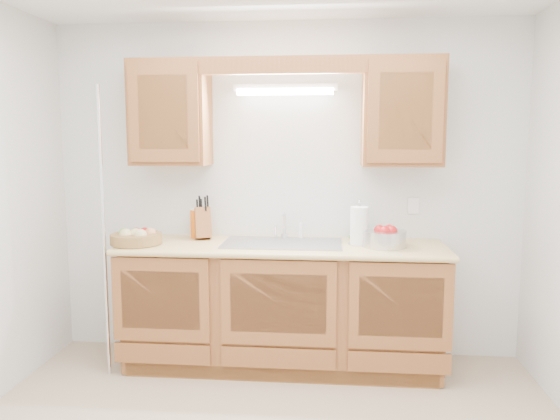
# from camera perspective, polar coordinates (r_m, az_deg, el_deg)

# --- Properties ---
(room) EXTENTS (3.52, 3.50, 2.50)m
(room) POSITION_cam_1_polar(r_m,az_deg,el_deg) (2.65, -2.05, -1.05)
(room) COLOR tan
(room) RESTS_ON ground
(base_cabinets) EXTENTS (2.20, 0.60, 0.86)m
(base_cabinets) POSITION_cam_1_polar(r_m,az_deg,el_deg) (4.00, 0.25, -10.04)
(base_cabinets) COLOR brown
(base_cabinets) RESTS_ON ground
(countertop) EXTENTS (2.30, 0.63, 0.04)m
(countertop) POSITION_cam_1_polar(r_m,az_deg,el_deg) (3.87, 0.23, -3.89)
(countertop) COLOR tan
(countertop) RESTS_ON base_cabinets
(upper_cabinet_left) EXTENTS (0.55, 0.33, 0.75)m
(upper_cabinet_left) POSITION_cam_1_polar(r_m,az_deg,el_deg) (4.11, -11.35, 9.86)
(upper_cabinet_left) COLOR brown
(upper_cabinet_left) RESTS_ON room
(upper_cabinet_right) EXTENTS (0.55, 0.33, 0.75)m
(upper_cabinet_right) POSITION_cam_1_polar(r_m,az_deg,el_deg) (3.97, 12.65, 9.92)
(upper_cabinet_right) COLOR brown
(upper_cabinet_right) RESTS_ON room
(valance) EXTENTS (2.20, 0.05, 0.12)m
(valance) POSITION_cam_1_polar(r_m,az_deg,el_deg) (3.84, 0.25, 14.91)
(valance) COLOR brown
(valance) RESTS_ON room
(fluorescent_fixture) EXTENTS (0.76, 0.08, 0.08)m
(fluorescent_fixture) POSITION_cam_1_polar(r_m,az_deg,el_deg) (4.05, 0.54, 12.49)
(fluorescent_fixture) COLOR white
(fluorescent_fixture) RESTS_ON room
(sink) EXTENTS (0.84, 0.46, 0.36)m
(sink) POSITION_cam_1_polar(r_m,az_deg,el_deg) (3.91, 0.26, -4.57)
(sink) COLOR #9E9EA3
(sink) RESTS_ON countertop
(wire_shelf_pole) EXTENTS (0.03, 0.03, 2.00)m
(wire_shelf_pole) POSITION_cam_1_polar(r_m,az_deg,el_deg) (3.91, -17.94, -2.37)
(wire_shelf_pole) COLOR silver
(wire_shelf_pole) RESTS_ON ground
(outlet_plate) EXTENTS (0.08, 0.01, 0.12)m
(outlet_plate) POSITION_cam_1_polar(r_m,az_deg,el_deg) (4.17, 13.75, 0.46)
(outlet_plate) COLOR white
(outlet_plate) RESTS_ON room
(fruit_basket) EXTENTS (0.42, 0.42, 0.11)m
(fruit_basket) POSITION_cam_1_polar(r_m,az_deg,el_deg) (4.00, -14.78, -2.76)
(fruit_basket) COLOR #9F7B40
(fruit_basket) RESTS_ON countertop
(knife_block) EXTENTS (0.18, 0.22, 0.33)m
(knife_block) POSITION_cam_1_polar(r_m,az_deg,el_deg) (4.12, -8.12, -1.32)
(knife_block) COLOR brown
(knife_block) RESTS_ON countertop
(orange_canister) EXTENTS (0.10, 0.10, 0.22)m
(orange_canister) POSITION_cam_1_polar(r_m,az_deg,el_deg) (4.15, -8.83, -1.36)
(orange_canister) COLOR #DE5C0C
(orange_canister) RESTS_ON countertop
(soap_bottle) EXTENTS (0.09, 0.09, 0.18)m
(soap_bottle) POSITION_cam_1_polar(r_m,az_deg,el_deg) (4.04, 8.14, -1.89)
(soap_bottle) COLOR blue
(soap_bottle) RESTS_ON countertop
(sponge) EXTENTS (0.13, 0.09, 0.02)m
(sponge) POSITION_cam_1_polar(r_m,az_deg,el_deg) (4.11, 8.08, -2.89)
(sponge) COLOR #CC333F
(sponge) RESTS_ON countertop
(paper_towel) EXTENTS (0.17, 0.17, 0.32)m
(paper_towel) POSITION_cam_1_polar(r_m,az_deg,el_deg) (3.86, 8.28, -1.69)
(paper_towel) COLOR silver
(paper_towel) RESTS_ON countertop
(apple_bowl) EXTENTS (0.30, 0.30, 0.15)m
(apple_bowl) POSITION_cam_1_polar(r_m,az_deg,el_deg) (3.84, 10.89, -2.82)
(apple_bowl) COLOR silver
(apple_bowl) RESTS_ON countertop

